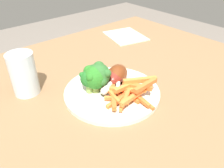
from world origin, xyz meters
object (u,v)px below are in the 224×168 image
at_px(chicken_drumstick_extra, 116,74).
at_px(water_glass, 23,74).
at_px(dining_table, 111,116).
at_px(carrot_fries_pile, 128,92).
at_px(broccoli_floret_middle, 90,79).
at_px(broccoli_floret_back, 100,75).
at_px(dinner_plate, 112,92).
at_px(chicken_drumstick_far, 114,76).
at_px(broccoli_floret_front, 96,77).
at_px(chicken_drumstick_near, 118,74).

height_order(chicken_drumstick_extra, water_glass, water_glass).
distance_m(dining_table, carrot_fries_pile, 0.16).
distance_m(dining_table, broccoli_floret_middle, 0.17).
xyz_separation_m(broccoli_floret_middle, broccoli_floret_back, (-0.02, 0.01, 0.01)).
bearing_deg(broccoli_floret_back, chicken_drumstick_extra, -174.13).
bearing_deg(carrot_fries_pile, water_glass, -50.09).
relative_size(broccoli_floret_back, chicken_drumstick_extra, 0.64).
relative_size(broccoli_floret_middle, carrot_fries_pile, 0.41).
distance_m(dinner_plate, chicken_drumstick_far, 0.05).
xyz_separation_m(broccoli_floret_front, carrot_fries_pile, (-0.04, 0.08, -0.03)).
bearing_deg(dinner_plate, broccoli_floret_back, -41.81).
xyz_separation_m(chicken_drumstick_near, chicken_drumstick_extra, (0.01, 0.00, 0.00)).
height_order(broccoli_floret_front, chicken_drumstick_near, broccoli_floret_front).
bearing_deg(dinner_plate, dining_table, -125.33).
bearing_deg(dinner_plate, water_glass, -43.24).
bearing_deg(chicken_drumstick_extra, carrot_fries_pile, 70.00).
distance_m(broccoli_floret_front, chicken_drumstick_far, 0.07).
bearing_deg(broccoli_floret_back, broccoli_floret_front, -19.10).
bearing_deg(dining_table, chicken_drumstick_near, -175.34).
distance_m(broccoli_floret_front, carrot_fries_pile, 0.09).
bearing_deg(dining_table, dinner_plate, 54.67).
bearing_deg(broccoli_floret_front, carrot_fries_pile, 118.70).
relative_size(broccoli_floret_front, chicken_drumstick_far, 0.58).
bearing_deg(carrot_fries_pile, dinner_plate, -81.53).
height_order(chicken_drumstick_near, chicken_drumstick_far, chicken_drumstick_far).
bearing_deg(dining_table, broccoli_floret_middle, -5.57).
bearing_deg(dining_table, carrot_fries_pile, 82.75).
distance_m(dining_table, chicken_drumstick_near, 0.14).
xyz_separation_m(broccoli_floret_back, chicken_drumstick_far, (-0.05, -0.01, -0.03)).
distance_m(chicken_drumstick_far, chicken_drumstick_extra, 0.01).
bearing_deg(carrot_fries_pile, chicken_drumstick_extra, -110.00).
bearing_deg(broccoli_floret_back, carrot_fries_pile, 113.07).
relative_size(broccoli_floret_back, carrot_fries_pile, 0.49).
relative_size(broccoli_floret_middle, water_glass, 0.55).
bearing_deg(broccoli_floret_middle, broccoli_floret_front, 154.80).
bearing_deg(carrot_fries_pile, broccoli_floret_middle, -56.15).
relative_size(chicken_drumstick_extra, water_glass, 1.05).
bearing_deg(chicken_drumstick_near, broccoli_floret_middle, -2.35).
distance_m(broccoli_floret_front, broccoli_floret_back, 0.01).
distance_m(dinner_plate, chicken_drumstick_near, 0.06).
xyz_separation_m(carrot_fries_pile, chicken_drumstick_extra, (-0.03, -0.08, 0.00)).
xyz_separation_m(broccoli_floret_middle, chicken_drumstick_extra, (-0.08, 0.00, -0.02)).
xyz_separation_m(broccoli_floret_front, chicken_drumstick_near, (-0.08, -0.00, -0.03)).
bearing_deg(broccoli_floret_back, water_glass, -43.47).
bearing_deg(chicken_drumstick_far, dinner_plate, 43.01).
distance_m(chicken_drumstick_near, chicken_drumstick_far, 0.02).
relative_size(broccoli_floret_back, chicken_drumstick_near, 0.69).
relative_size(dinner_plate, water_glass, 2.22).
distance_m(chicken_drumstick_far, water_glass, 0.24).
distance_m(broccoli_floret_back, carrot_fries_pile, 0.08).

